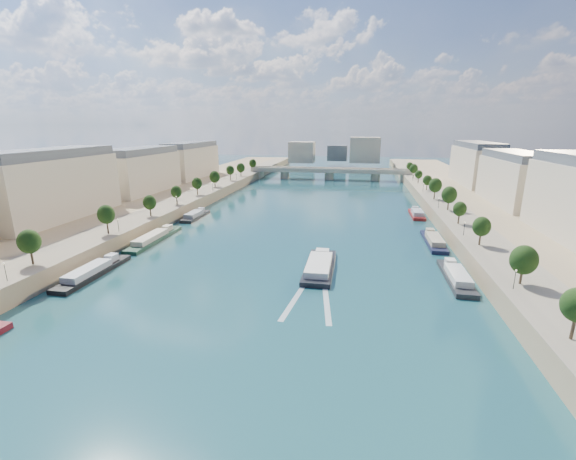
% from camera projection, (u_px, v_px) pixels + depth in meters
% --- Properties ---
extents(ground, '(700.00, 700.00, 0.00)m').
position_uv_depth(ground, '(299.00, 230.00, 140.91)').
color(ground, '#0C2735').
rests_on(ground, ground).
extents(quay_left, '(44.00, 520.00, 5.00)m').
position_uv_depth(quay_left, '(120.00, 216.00, 152.74)').
color(quay_left, '#9E8460').
rests_on(quay_left, ground).
extents(quay_right, '(44.00, 520.00, 5.00)m').
position_uv_depth(quay_right, '(513.00, 234.00, 127.75)').
color(quay_right, '#9E8460').
rests_on(quay_right, ground).
extents(pave_left, '(14.00, 520.00, 0.10)m').
position_uv_depth(pave_left, '(155.00, 211.00, 149.47)').
color(pave_left, gray).
rests_on(pave_left, quay_left).
extents(pave_right, '(14.00, 520.00, 0.10)m').
position_uv_depth(pave_right, '(466.00, 224.00, 129.68)').
color(pave_right, gray).
rests_on(pave_right, quay_right).
extents(trees_left, '(4.80, 268.80, 8.26)m').
position_uv_depth(trees_left, '(161.00, 196.00, 149.59)').
color(trees_left, '#382B1E').
rests_on(trees_left, ground).
extents(trees_right, '(4.80, 268.80, 8.26)m').
position_uv_depth(trees_right, '(455.00, 202.00, 138.08)').
color(trees_right, '#382B1E').
rests_on(trees_right, ground).
extents(lamps_left, '(0.36, 200.36, 4.28)m').
position_uv_depth(lamps_left, '(151.00, 210.00, 138.48)').
color(lamps_left, black).
rests_on(lamps_left, ground).
extents(lamps_right, '(0.36, 200.36, 4.28)m').
position_uv_depth(lamps_right, '(450.00, 212.00, 134.49)').
color(lamps_right, black).
rests_on(lamps_right, ground).
extents(buildings_left, '(16.00, 226.00, 23.20)m').
position_uv_depth(buildings_left, '(106.00, 176.00, 162.71)').
color(buildings_left, '#C5B697').
rests_on(buildings_left, ground).
extents(buildings_right, '(16.00, 226.00, 23.20)m').
position_uv_depth(buildings_right, '(547.00, 187.00, 133.20)').
color(buildings_right, '#C5B697').
rests_on(buildings_right, ground).
extents(skyline, '(79.00, 42.00, 22.00)m').
position_uv_depth(skyline, '(340.00, 151.00, 344.78)').
color(skyline, '#C5B697').
rests_on(skyline, ground).
extents(bridge, '(112.00, 12.00, 8.15)m').
position_uv_depth(bridge, '(329.00, 172.00, 271.63)').
color(bridge, '#C1B79E').
rests_on(bridge, ground).
extents(tour_barge, '(7.56, 25.71, 3.63)m').
position_uv_depth(tour_barge, '(319.00, 266.00, 102.53)').
color(tour_barge, black).
rests_on(tour_barge, ground).
extents(wake, '(10.76, 25.97, 0.04)m').
position_uv_depth(wake, '(312.00, 296.00, 86.97)').
color(wake, silver).
rests_on(wake, ground).
extents(moored_barges_left, '(5.00, 151.11, 3.60)m').
position_uv_depth(moored_barges_left, '(91.00, 273.00, 97.84)').
color(moored_barges_left, '#182134').
rests_on(moored_barges_left, ground).
extents(moored_barges_right, '(5.00, 164.98, 3.60)m').
position_uv_depth(moored_barges_right, '(452.00, 270.00, 100.04)').
color(moored_barges_right, black).
rests_on(moored_barges_right, ground).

